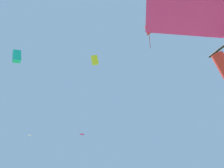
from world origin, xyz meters
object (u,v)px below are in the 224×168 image
distant_kite_magenta_far_center (82,134)px  distant_kite_teal_high_right (17,56)px  distant_kite_yellow_low_right (95,60)px  distant_kite_red_mid_right (149,32)px  distant_kite_yellow_high_left (30,135)px

distant_kite_magenta_far_center → distant_kite_teal_high_right: (-9.65, -2.00, 7.01)m
distant_kite_yellow_low_right → distant_kite_magenta_far_center: bearing=76.3°
distant_kite_red_mid_right → distant_kite_teal_high_right: (-11.43, 9.40, -2.43)m
distant_kite_magenta_far_center → distant_kite_yellow_low_right: 9.58m
distant_kite_red_mid_right → distant_kite_magenta_far_center: distant_kite_red_mid_right is taller
distant_kite_yellow_high_left → distant_kite_magenta_far_center: (4.01, -10.55, -1.29)m
distant_kite_yellow_low_right → distant_kite_teal_high_right: 9.02m
distant_kite_red_mid_right → distant_kite_yellow_high_left: 24.12m
distant_kite_yellow_low_right → distant_kite_teal_high_right: bearing=164.5°
distant_kite_magenta_far_center → distant_kite_teal_high_right: bearing=-168.3°
distant_kite_yellow_high_left → distant_kite_teal_high_right: bearing=-114.2°
distant_kite_yellow_low_right → distant_kite_teal_high_right: distant_kite_yellow_low_right is taller
distant_kite_teal_high_right → distant_kite_yellow_low_right: bearing=-15.5°
distant_kite_red_mid_right → distant_kite_teal_high_right: distant_kite_red_mid_right is taller
distant_kite_yellow_low_right → distant_kite_red_mid_right: bearing=-67.9°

